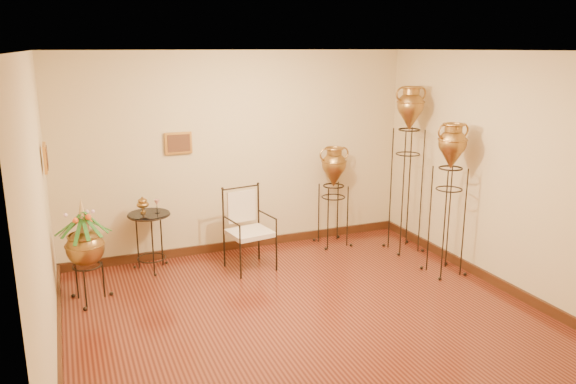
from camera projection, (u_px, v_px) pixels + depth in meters
name	position (u px, v px, depth m)	size (l,w,h in m)	color
ground	(312.00, 323.00, 5.94)	(5.00, 5.00, 0.00)	maroon
room_shell	(313.00, 163.00, 5.51)	(5.02, 5.02, 2.81)	#D2BF87
amphora_tall	(407.00, 168.00, 7.82)	(0.61, 0.61, 2.35)	black
amphora_mid	(448.00, 198.00, 7.03)	(0.58, 0.58, 1.97)	black
amphora_short	(333.00, 196.00, 8.16)	(0.51, 0.51, 1.48)	black
planter_urn	(85.00, 243.00, 6.29)	(0.70, 0.70, 1.25)	black
armchair	(250.00, 230.00, 7.28)	(0.68, 0.65, 1.07)	black
side_table	(150.00, 240.00, 7.29)	(0.64, 0.64, 0.97)	black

